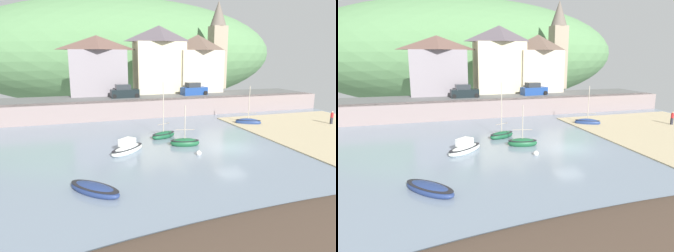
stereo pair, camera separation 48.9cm
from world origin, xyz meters
TOP-DOWN VIEW (x-y plane):
  - ground at (1.40, -9.56)m, footprint 48.00×41.00m
  - quay_seawall at (0.00, 17.50)m, footprint 48.00×9.40m
  - hillside_backdrop at (-0.52, 55.20)m, footprint 80.00×44.00m
  - waterfront_building_left at (-9.72, 25.20)m, footprint 8.83×5.50m
  - waterfront_building_centre at (0.27, 25.20)m, footprint 8.34×4.87m
  - waterfront_building_right at (7.11, 25.20)m, footprint 7.60×6.04m
  - church_with_spire at (12.83, 29.20)m, footprint 3.00×3.00m
  - dinghy_open_wooden at (-12.91, -5.80)m, footprint 3.58×3.76m
  - sailboat_blue_trim at (7.06, 8.56)m, footprint 3.20×2.47m
  - sailboat_tall_mast at (-3.88, 2.21)m, footprint 3.03×1.92m
  - sailboat_far_left at (-9.49, 1.75)m, footprint 3.85×3.50m
  - sailboat_nearest_shore at (-4.98, 5.58)m, footprint 3.17×2.34m
  - parked_car_near_slipway at (-6.40, 20.70)m, footprint 4.15×1.83m
  - parked_car_by_wall at (4.66, 20.70)m, footprint 4.27×2.18m
  - person_on_slipway at (16.79, 5.15)m, footprint 0.34×0.34m
  - mooring_buoy at (-3.75, -0.85)m, footprint 0.47×0.47m

SIDE VIEW (x-z plane):
  - mooring_buoy at x=-3.75m, z-range -0.09..0.38m
  - ground at x=1.40m, z-range -0.14..0.47m
  - dinghy_open_wooden at x=-12.91m, z-range -0.15..0.63m
  - sailboat_tall_mast at x=-3.88m, z-range -1.74..2.34m
  - sailboat_nearest_shore at x=-4.98m, z-range -2.68..3.28m
  - sailboat_blue_trim at x=7.06m, z-range -2.19..2.83m
  - sailboat_far_left at x=-9.49m, z-range -0.37..1.07m
  - person_on_slipway at x=16.79m, z-range 0.17..1.79m
  - quay_seawall at x=0.00m, z-range 0.16..2.56m
  - parked_car_near_slipway at x=-6.40m, z-range 2.23..4.18m
  - parked_car_by_wall at x=4.66m, z-range 2.23..4.18m
  - waterfront_building_left at x=-9.72m, z-range 2.48..11.57m
  - waterfront_building_right at x=7.11m, z-range 2.49..12.04m
  - waterfront_building_centre at x=0.27m, z-range 2.50..13.32m
  - hillside_backdrop at x=-0.52m, z-range -3.93..22.28m
  - church_with_spire at x=12.83m, z-range 2.63..18.59m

